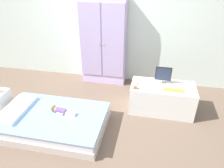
# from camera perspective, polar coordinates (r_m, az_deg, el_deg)

# --- Properties ---
(ground_plane) EXTENTS (10.00, 10.00, 0.02)m
(ground_plane) POSITION_cam_1_polar(r_m,az_deg,el_deg) (3.24, -7.29, -11.03)
(ground_plane) COLOR brown
(back_wall) EXTENTS (6.40, 0.05, 2.70)m
(back_wall) POSITION_cam_1_polar(r_m,az_deg,el_deg) (4.04, -1.33, 19.20)
(back_wall) COLOR silver
(back_wall) RESTS_ON ground_plane
(bed) EXTENTS (1.52, 0.95, 0.24)m
(bed) POSITION_cam_1_polar(r_m,az_deg,el_deg) (3.20, -15.92, -9.84)
(bed) COLOR beige
(bed) RESTS_ON ground_plane
(pillow) EXTENTS (0.32, 0.69, 0.05)m
(pillow) POSITION_cam_1_polar(r_m,az_deg,el_deg) (3.38, -24.81, -6.20)
(pillow) COLOR silver
(pillow) RESTS_ON bed
(doll) EXTENTS (0.39, 0.14, 0.10)m
(doll) POSITION_cam_1_polar(r_m,az_deg,el_deg) (3.13, -14.43, -6.94)
(doll) COLOR #6B4CB2
(doll) RESTS_ON bed
(wardrobe) EXTENTS (0.85, 0.30, 1.67)m
(wardrobe) POSITION_cam_1_polar(r_m,az_deg,el_deg) (4.01, -2.38, 11.50)
(wardrobe) COLOR silver
(wardrobe) RESTS_ON ground_plane
(tv_stand) EXTENTS (1.00, 0.49, 0.46)m
(tv_stand) POSITION_cam_1_polar(r_m,az_deg,el_deg) (3.45, 13.49, -3.82)
(tv_stand) COLOR silver
(tv_stand) RESTS_ON ground_plane
(tv_monitor) EXTENTS (0.25, 0.10, 0.28)m
(tv_monitor) POSITION_cam_1_polar(r_m,az_deg,el_deg) (3.33, 13.90, 2.56)
(tv_monitor) COLOR #99999E
(tv_monitor) RESTS_ON tv_stand
(rocking_horse_toy) EXTENTS (0.09, 0.04, 0.11)m
(rocking_horse_toy) POSITION_cam_1_polar(r_m,az_deg,el_deg) (3.16, 6.60, -0.48)
(rocking_horse_toy) COLOR #8E6642
(rocking_horse_toy) RESTS_ON tv_stand
(book_yellow) EXTENTS (0.14, 0.08, 0.02)m
(book_yellow) POSITION_cam_1_polar(r_m,az_deg,el_deg) (3.24, 15.30, -1.50)
(book_yellow) COLOR gold
(book_yellow) RESTS_ON tv_stand
(book_orange) EXTENTS (0.15, 0.09, 0.01)m
(book_orange) POSITION_cam_1_polar(r_m,az_deg,el_deg) (3.26, 18.00, -1.79)
(book_orange) COLOR orange
(book_orange) RESTS_ON tv_stand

